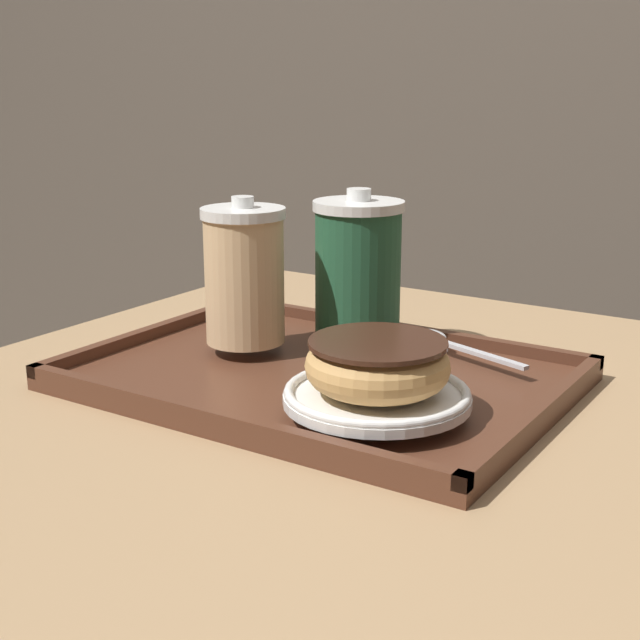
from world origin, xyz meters
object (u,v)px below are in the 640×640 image
Objects in this scene: coffee_cup_front at (244,275)px; donut_chocolate_glazed at (378,364)px; coffee_cup_rear at (358,266)px; spoon at (446,341)px.

coffee_cup_front is 0.22m from donut_chocolate_glazed.
coffee_cup_front is 0.12m from coffee_cup_rear.
donut_chocolate_glazed is at bearing -55.07° from coffee_cup_rear.
coffee_cup_rear is at bearing 21.64° from spoon.
coffee_cup_front is 0.21m from spoon.
coffee_cup_rear reaches higher than donut_chocolate_glazed.
coffee_cup_rear is 1.11× the size of spoon.
donut_chocolate_glazed is at bearing -22.63° from coffee_cup_front.
donut_chocolate_glazed is 0.18m from spoon.
donut_chocolate_glazed is 0.88× the size of spoon.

